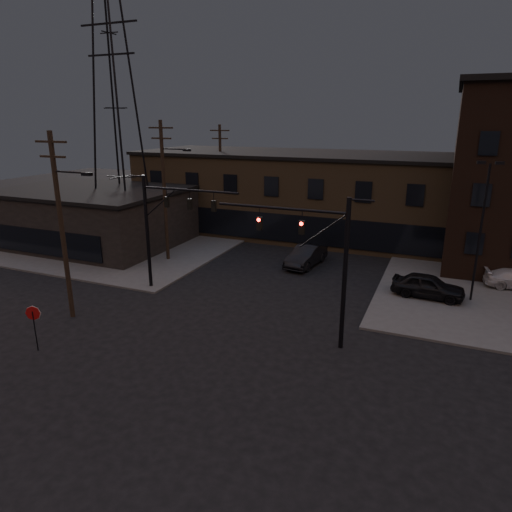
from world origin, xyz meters
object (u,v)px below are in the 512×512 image
(stop_sign, at_px, (33,318))
(parked_car_lot_a, at_px, (428,286))
(traffic_signal_near, at_px, (323,256))
(traffic_signal_far, at_px, (162,221))
(car_crossing, at_px, (306,256))

(stop_sign, distance_m, parked_car_lot_a, 23.94)
(traffic_signal_near, bearing_deg, stop_sign, -154.10)
(traffic_signal_far, distance_m, car_crossing, 12.53)
(parked_car_lot_a, height_order, car_crossing, parked_car_lot_a)
(traffic_signal_near, distance_m, stop_sign, 15.17)
(stop_sign, xyz_separation_m, car_crossing, (8.72, 19.17, -1.01))
(traffic_signal_near, xyz_separation_m, parked_car_lot_a, (4.95, 8.91, -3.99))
(traffic_signal_near, bearing_deg, traffic_signal_far, 163.83)
(parked_car_lot_a, bearing_deg, stop_sign, 134.49)
(traffic_signal_near, distance_m, traffic_signal_far, 12.57)
(stop_sign, bearing_deg, car_crossing, 65.53)
(traffic_signal_far, bearing_deg, stop_sign, -97.32)
(parked_car_lot_a, bearing_deg, traffic_signal_near, 155.37)
(parked_car_lot_a, relative_size, car_crossing, 0.91)
(traffic_signal_near, height_order, stop_sign, traffic_signal_near)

